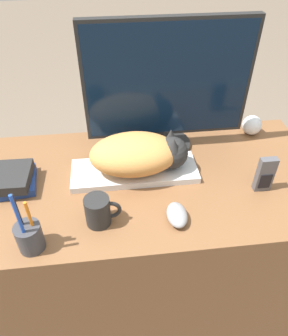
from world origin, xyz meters
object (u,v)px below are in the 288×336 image
object	(u,v)px
monitor	(168,86)
phone	(265,175)
computer_mouse	(177,215)
baseball	(252,125)
book_stack	(9,180)
cat	(141,154)
pen_cup	(29,236)
coffee_mug	(99,211)
keyboard	(135,171)

from	to	relation	value
monitor	phone	bearing A→B (deg)	-44.73
computer_mouse	phone	distance (m)	0.33
baseball	book_stack	bearing A→B (deg)	-166.99
phone	book_stack	distance (m)	0.86
cat	pen_cup	distance (m)	0.44
baseball	cat	bearing A→B (deg)	-157.47
computer_mouse	pen_cup	world-z (taller)	pen_cup
monitor	cat	bearing A→B (deg)	-125.93
computer_mouse	coffee_mug	xyz separation A→B (m)	(-0.24, 0.02, 0.03)
baseball	book_stack	size ratio (longest dim) A/B	0.46
book_stack	phone	bearing A→B (deg)	-7.52
cat	pen_cup	bearing A→B (deg)	-140.55
monitor	phone	world-z (taller)	monitor
cat	phone	bearing A→B (deg)	-17.75
pen_cup	cat	bearing A→B (deg)	39.45
monitor	phone	distance (m)	0.45
pen_cup	baseball	world-z (taller)	pen_cup
cat	baseball	world-z (taller)	cat
cat	book_stack	distance (m)	0.45
monitor	book_stack	world-z (taller)	monitor
keyboard	monitor	xyz separation A→B (m)	(0.14, 0.16, 0.25)
computer_mouse	baseball	xyz separation A→B (m)	(0.40, 0.43, 0.02)
phone	book_stack	world-z (taller)	phone
book_stack	baseball	bearing A→B (deg)	13.01
phone	coffee_mug	bearing A→B (deg)	-171.46
keyboard	coffee_mug	size ratio (longest dim) A/B	4.06
coffee_mug	pen_cup	size ratio (longest dim) A/B	0.49
coffee_mug	pen_cup	xyz separation A→B (m)	(-0.19, -0.07, 0.00)
monitor	pen_cup	world-z (taller)	monitor
keyboard	phone	xyz separation A→B (m)	(0.42, -0.13, 0.05)
keyboard	pen_cup	world-z (taller)	pen_cup
keyboard	pen_cup	bearing A→B (deg)	-138.60
keyboard	cat	world-z (taller)	cat
cat	phone	distance (m)	0.42
computer_mouse	coffee_mug	size ratio (longest dim) A/B	0.93
computer_mouse	book_stack	world-z (taller)	book_stack
coffee_mug	pen_cup	distance (m)	0.20
computer_mouse	cat	bearing A→B (deg)	110.78
phone	cat	bearing A→B (deg)	162.25
book_stack	pen_cup	bearing A→B (deg)	-67.56
cat	coffee_mug	xyz separation A→B (m)	(-0.15, -0.21, -0.04)
coffee_mug	computer_mouse	bearing A→B (deg)	-4.27
monitor	coffee_mug	distance (m)	0.50
cat	pen_cup	xyz separation A→B (m)	(-0.34, -0.28, -0.04)
baseball	book_stack	distance (m)	0.96
keyboard	computer_mouse	distance (m)	0.25
computer_mouse	book_stack	xyz separation A→B (m)	(-0.54, 0.21, 0.01)
keyboard	coffee_mug	bearing A→B (deg)	-121.13
baseball	computer_mouse	bearing A→B (deg)	-132.88
baseball	monitor	bearing A→B (deg)	-173.06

